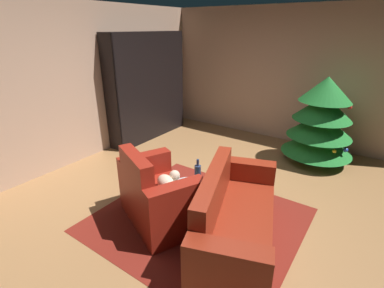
% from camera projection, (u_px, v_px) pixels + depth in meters
% --- Properties ---
extents(ground_plane, '(7.02, 7.02, 0.00)m').
position_uv_depth(ground_plane, '(209.00, 203.00, 3.83)').
color(ground_plane, '#95693F').
extents(wall_back, '(5.34, 0.06, 2.61)m').
position_uv_depth(wall_back, '(289.00, 76.00, 5.56)').
color(wall_back, tan).
rests_on(wall_back, ground).
extents(wall_left, '(0.06, 5.97, 2.61)m').
position_uv_depth(wall_left, '(76.00, 85.00, 4.72)').
color(wall_left, tan).
rests_on(wall_left, ground).
extents(area_rug, '(2.34, 2.16, 0.01)m').
position_uv_depth(area_rug, '(198.00, 219.00, 3.50)').
color(area_rug, maroon).
rests_on(area_rug, ground).
extents(bookshelf_unit, '(0.36, 1.94, 2.13)m').
position_uv_depth(bookshelf_unit, '(152.00, 86.00, 5.87)').
color(bookshelf_unit, black).
rests_on(bookshelf_unit, ground).
extents(armchair_red, '(1.24, 1.05, 0.94)m').
position_uv_depth(armchair_red, '(157.00, 197.00, 3.38)').
color(armchair_red, maroon).
rests_on(armchair_red, ground).
extents(couch_red, '(1.25, 1.90, 0.84)m').
position_uv_depth(couch_red, '(234.00, 220.00, 3.04)').
color(couch_red, maroon).
rests_on(couch_red, ground).
extents(coffee_table, '(0.68, 0.68, 0.45)m').
position_uv_depth(coffee_table, '(193.00, 194.00, 3.30)').
color(coffee_table, black).
rests_on(coffee_table, ground).
extents(book_stack_on_table, '(0.23, 0.19, 0.09)m').
position_uv_depth(book_stack_on_table, '(198.00, 187.00, 3.27)').
color(book_stack_on_table, gray).
rests_on(book_stack_on_table, coffee_table).
extents(bottle_on_table, '(0.08, 0.08, 0.32)m').
position_uv_depth(bottle_on_table, '(198.00, 174.00, 3.39)').
color(bottle_on_table, '#293552').
rests_on(bottle_on_table, coffee_table).
extents(decorated_tree, '(1.16, 1.16, 1.49)m').
position_uv_depth(decorated_tree, '(321.00, 121.00, 4.74)').
color(decorated_tree, brown).
rests_on(decorated_tree, ground).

